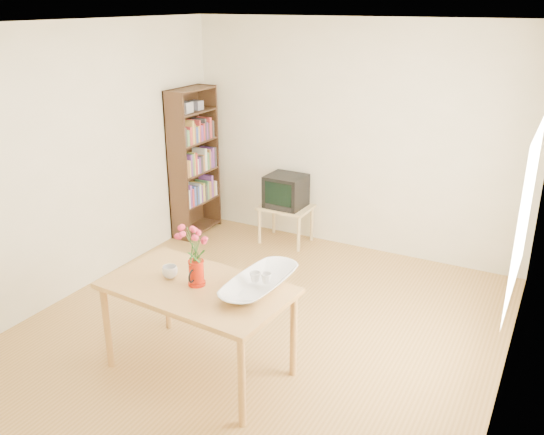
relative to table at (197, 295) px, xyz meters
The scene contains 11 objects.
room 0.93m from the table, 76.50° to the left, with size 4.50×4.50×4.50m.
table is the anchor object (origin of this frame).
tv_stand 2.71m from the table, 102.21° to the left, with size 0.60×0.45×0.46m.
bookshelf 2.96m from the table, 125.45° to the left, with size 0.28×0.70×1.80m.
pitcher 0.17m from the table, 117.11° to the left, with size 0.13×0.21×0.20m.
flowers 0.43m from the table, 120.27° to the left, with size 0.23×0.23×0.32m, color #DB3354, non-canonical shape.
mug 0.29m from the table, behind, with size 0.12×0.12×0.09m, color white.
bowl 0.58m from the table, 23.69° to the left, with size 0.53×0.53×0.50m, color white.
teacup_a 0.52m from the table, 25.79° to the left, with size 0.07×0.07×0.06m, color white.
teacup_b 0.60m from the table, 23.72° to the left, with size 0.07×0.07×0.07m, color white.
television 2.70m from the table, 102.16° to the left, with size 0.45×0.42×0.38m.
Camera 1 is at (2.18, -3.80, 2.77)m, focal length 38.00 mm.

